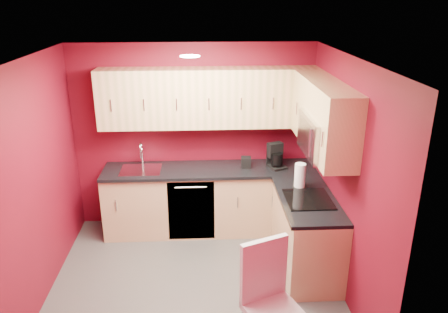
{
  "coord_description": "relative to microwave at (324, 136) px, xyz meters",
  "views": [
    {
      "loc": [
        0.1,
        -4.14,
        3.07
      ],
      "look_at": [
        0.35,
        0.55,
        1.31
      ],
      "focal_mm": 35.0,
      "sensor_mm": 36.0,
      "label": 1
    }
  ],
  "objects": [
    {
      "name": "wall_left",
      "position": [
        -2.99,
        -0.2,
        -0.41
      ],
      "size": [
        0.0,
        3.0,
        3.0
      ],
      "primitive_type": "plane",
      "rotation": [
        1.57,
        0.0,
        1.57
      ],
      "color": "maroon",
      "rests_on": "floor"
    },
    {
      "name": "wall_front",
      "position": [
        -1.39,
        -1.7,
        -0.41
      ],
      "size": [
        3.2,
        0.0,
        3.2
      ],
      "primitive_type": "plane",
      "rotation": [
        -1.57,
        0.0,
        0.0
      ],
      "color": "maroon",
      "rests_on": "floor"
    },
    {
      "name": "countertop_back",
      "position": [
        -1.19,
        0.99,
        -0.77
      ],
      "size": [
        2.8,
        0.63,
        0.04
      ],
      "primitive_type": "cube",
      "color": "black",
      "rests_on": "base_cabinets_back"
    },
    {
      "name": "downlight",
      "position": [
        -1.39,
        0.1,
        0.82
      ],
      "size": [
        0.2,
        0.2,
        0.01
      ],
      "primitive_type": "cylinder",
      "color": "white",
      "rests_on": "ceiling"
    },
    {
      "name": "dishwasher_front",
      "position": [
        -1.44,
        0.71,
        -1.22
      ],
      "size": [
        0.6,
        0.02,
        0.82
      ],
      "primitive_type": "cube",
      "color": "black",
      "rests_on": "base_cabinets_back"
    },
    {
      "name": "napkin_holder",
      "position": [
        -0.71,
        1.01,
        -0.68
      ],
      "size": [
        0.14,
        0.14,
        0.14
      ],
      "primitive_type": null,
      "rotation": [
        0.0,
        0.0,
        -0.08
      ],
      "color": "black",
      "rests_on": "countertop_back"
    },
    {
      "name": "dining_chair",
      "position": [
        -0.69,
        -1.33,
        -1.1
      ],
      "size": [
        0.59,
        0.6,
        1.11
      ],
      "primitive_type": null,
      "rotation": [
        0.0,
        0.0,
        0.39
      ],
      "color": "silver",
      "rests_on": "floor"
    },
    {
      "name": "wall_right",
      "position": [
        0.21,
        -0.2,
        -0.41
      ],
      "size": [
        0.0,
        3.0,
        3.0
      ],
      "primitive_type": "plane",
      "rotation": [
        1.57,
        0.0,
        -1.57
      ],
      "color": "maroon",
      "rests_on": "floor"
    },
    {
      "name": "wall_back",
      "position": [
        -1.39,
        1.3,
        -0.41
      ],
      "size": [
        3.2,
        0.0,
        3.2
      ],
      "primitive_type": "plane",
      "rotation": [
        1.57,
        0.0,
        0.0
      ],
      "color": "maroon",
      "rests_on": "floor"
    },
    {
      "name": "coffee_maker",
      "position": [
        -0.31,
        0.97,
        -0.59
      ],
      "size": [
        0.28,
        0.31,
        0.33
      ],
      "primitive_type": null,
      "rotation": [
        0.0,
        0.0,
        0.37
      ],
      "color": "black",
      "rests_on": "countertop_back"
    },
    {
      "name": "countertop_right",
      "position": [
        -0.11,
        0.04,
        -0.77
      ],
      "size": [
        0.63,
        1.27,
        0.04
      ],
      "primitive_type": "cube",
      "color": "black",
      "rests_on": "base_cabinets_right"
    },
    {
      "name": "microwave",
      "position": [
        0.0,
        0.0,
        0.0
      ],
      "size": [
        0.42,
        0.76,
        0.42
      ],
      "color": "silver",
      "rests_on": "upper_cabinets_right"
    },
    {
      "name": "base_cabinets_right",
      "position": [
        -0.09,
        0.05,
        -1.22
      ],
      "size": [
        0.6,
        1.3,
        0.87
      ],
      "primitive_type": "cube",
      "color": "tan",
      "rests_on": "floor"
    },
    {
      "name": "upper_cabinets_right",
      "position": [
        0.03,
        0.24,
        0.23
      ],
      "size": [
        0.35,
        1.55,
        0.75
      ],
      "color": "#E6B782",
      "rests_on": "wall_right"
    },
    {
      "name": "upper_cabinets_back",
      "position": [
        -1.19,
        1.13,
        0.17
      ],
      "size": [
        2.8,
        0.35,
        0.75
      ],
      "primitive_type": "cube",
      "color": "#E6B782",
      "rests_on": "wall_back"
    },
    {
      "name": "ceiling",
      "position": [
        -1.39,
        -0.2,
        0.84
      ],
      "size": [
        3.2,
        3.2,
        0.0
      ],
      "primitive_type": "plane",
      "rotation": [
        3.14,
        0.0,
        0.0
      ],
      "color": "white",
      "rests_on": "wall_back"
    },
    {
      "name": "base_cabinets_back",
      "position": [
        -1.19,
        1.0,
        -1.22
      ],
      "size": [
        2.8,
        0.6,
        0.87
      ],
      "primitive_type": "cube",
      "color": "tan",
      "rests_on": "floor"
    },
    {
      "name": "paper_towel",
      "position": [
        -0.14,
        0.33,
        -0.6
      ],
      "size": [
        0.22,
        0.22,
        0.3
      ],
      "primitive_type": null,
      "rotation": [
        0.0,
        0.0,
        0.37
      ],
      "color": "white",
      "rests_on": "countertop_right"
    },
    {
      "name": "cooktop",
      "position": [
        -0.11,
        0.0,
        -0.74
      ],
      "size": [
        0.5,
        0.55,
        0.01
      ],
      "primitive_type": "cube",
      "color": "black",
      "rests_on": "countertop_right"
    },
    {
      "name": "sink",
      "position": [
        -2.09,
        1.0,
        -0.72
      ],
      "size": [
        0.52,
        0.42,
        0.35
      ],
      "color": "silver",
      "rests_on": "countertop_back"
    },
    {
      "name": "floor",
      "position": [
        -1.39,
        -0.2,
        -1.66
      ],
      "size": [
        3.2,
        3.2,
        0.0
      ],
      "primitive_type": "plane",
      "color": "#454341",
      "rests_on": "ground"
    }
  ]
}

